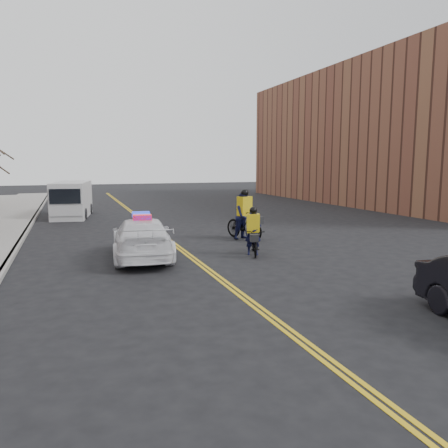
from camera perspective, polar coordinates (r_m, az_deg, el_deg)
The scene contains 9 objects.
ground at distance 13.47m, azimuth -1.73°, elevation -6.31°, with size 120.00×120.00×0.00m, color black.
center_line_left at distance 21.06m, azimuth -8.63°, elevation -1.18°, with size 0.10×60.00×0.01m, color gold.
center_line_right at distance 21.09m, azimuth -8.20°, elevation -1.16°, with size 0.10×60.00×0.01m, color gold.
curb at distance 20.78m, azimuth -24.88°, elevation -1.77°, with size 0.20×60.00×0.15m, color gray.
building_across at distance 40.08m, azimuth 21.28°, elevation 10.54°, with size 12.00×30.00×11.00m, color brown.
police_cruiser at distance 15.58m, azimuth -10.65°, elevation -1.80°, with size 2.49×5.06×1.58m.
cargo_van at distance 28.65m, azimuth -19.27°, elevation 2.98°, with size 2.62×5.38×2.16m.
cyclist_near at distance 15.90m, azimuth 3.81°, elevation -1.86°, with size 1.19×1.90×1.76m.
cyclist_far at distance 19.13m, azimuth 2.71°, elevation 0.59°, with size 1.38×2.25×2.20m.
Camera 1 is at (-3.99, -12.43, 3.31)m, focal length 35.00 mm.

